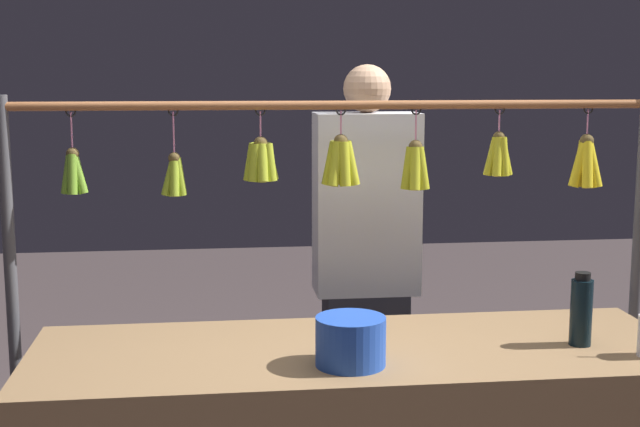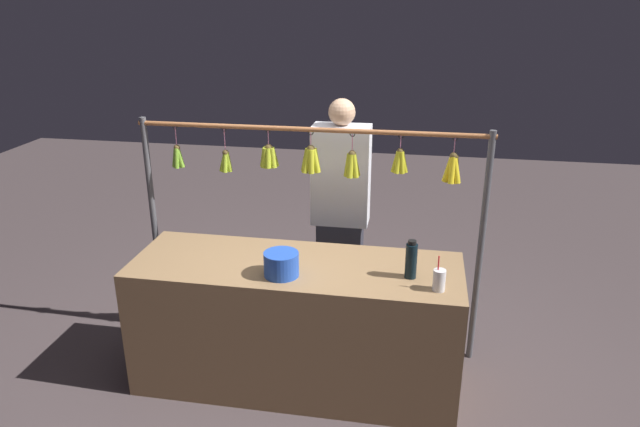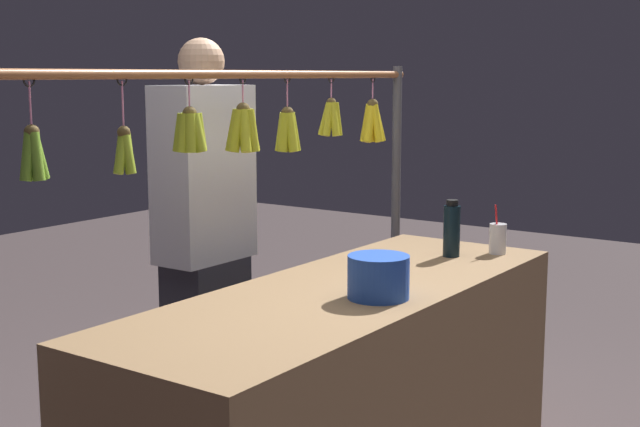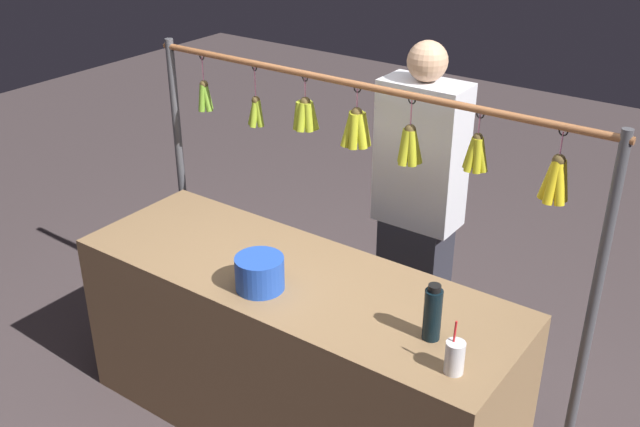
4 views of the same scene
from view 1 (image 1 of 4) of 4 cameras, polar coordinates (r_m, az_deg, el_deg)
name	(u,v)px [view 1 (image 1 of 4)]	position (r m, az deg, el deg)	size (l,w,h in m)	color
display_rack	(352,212)	(3.19, 2.08, 0.08)	(2.39, 0.14, 1.65)	#4C4C51
water_bottle	(581,311)	(2.93, 16.65, -6.08)	(0.07, 0.07, 0.24)	black
blue_bucket	(351,341)	(2.63, 2.00, -8.31)	(0.21, 0.21, 0.15)	blue
vendor_person	(365,283)	(3.62, 2.98, -4.55)	(0.42, 0.23, 1.76)	#2D2D38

